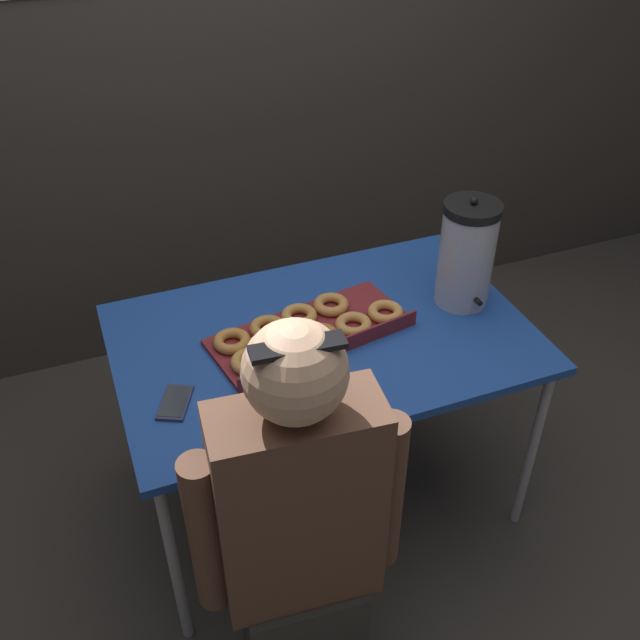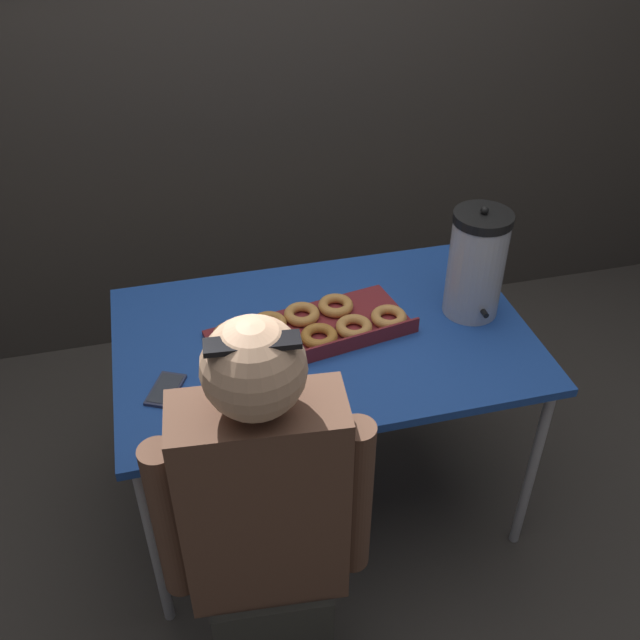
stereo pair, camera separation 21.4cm
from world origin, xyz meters
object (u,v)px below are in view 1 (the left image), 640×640
coffee_urn (467,254)px  cell_phone (175,403)px  person_seated (300,540)px  donut_box (307,331)px

coffee_urn → cell_phone: coffee_urn is taller
coffee_urn → person_seated: person_seated is taller
donut_box → coffee_urn: 0.56m
coffee_urn → person_seated: (-0.78, -0.61, -0.28)m
donut_box → coffee_urn: size_ratio=1.75×
cell_phone → coffee_urn: bearing=34.6°
donut_box → cell_phone: bearing=-171.7°
person_seated → cell_phone: bearing=-62.2°
cell_phone → person_seated: person_seated is taller
cell_phone → person_seated: bearing=-41.5°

